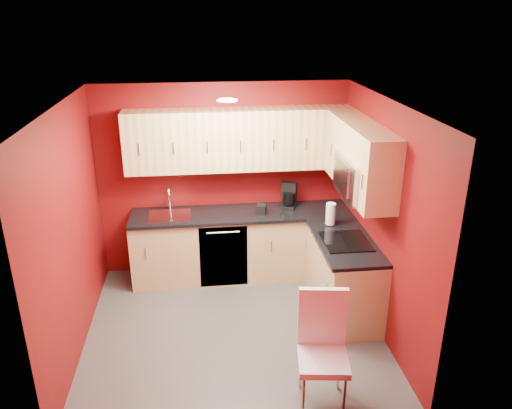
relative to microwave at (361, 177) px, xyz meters
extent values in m
plane|color=#44423F|center=(-1.39, -0.20, -1.66)|extent=(3.20, 3.20, 0.00)
plane|color=white|center=(-1.39, -0.20, 0.84)|extent=(3.20, 3.20, 0.00)
plane|color=#690D0A|center=(-1.39, 1.30, -0.41)|extent=(3.20, 0.00, 3.20)
plane|color=#690D0A|center=(-1.39, -1.70, -0.41)|extent=(3.20, 0.00, 3.20)
plane|color=#690D0A|center=(-2.99, -0.20, -0.41)|extent=(0.00, 3.00, 3.00)
plane|color=#690D0A|center=(0.21, -0.20, -0.41)|extent=(0.00, 3.00, 3.00)
cube|color=tan|center=(-1.19, 1.00, -1.22)|extent=(2.80, 0.60, 0.87)
cube|color=tan|center=(-0.09, 0.05, -1.22)|extent=(0.60, 1.30, 0.87)
cube|color=black|center=(-1.19, 0.99, -0.77)|extent=(2.80, 0.63, 0.04)
cube|color=black|center=(-0.11, 0.04, -0.77)|extent=(0.63, 1.27, 0.04)
cube|color=#EAC384|center=(-1.19, 1.13, 0.17)|extent=(2.80, 0.35, 0.75)
cube|color=#EAC384|center=(0.03, 0.67, 0.17)|extent=(0.35, 0.57, 0.75)
cube|color=#EAC384|center=(0.03, -0.49, 0.17)|extent=(0.35, 0.22, 0.75)
cube|color=#EAC384|center=(0.03, 0.00, 0.38)|extent=(0.35, 0.76, 0.33)
cube|color=silver|center=(0.01, 0.00, 0.00)|extent=(0.40, 0.76, 0.42)
cube|color=black|center=(-0.18, 0.00, 0.00)|extent=(0.02, 0.62, 0.33)
cylinder|color=silver|center=(-0.20, -0.23, 0.00)|extent=(0.02, 0.02, 0.29)
cube|color=black|center=(-0.11, 0.00, -0.74)|extent=(0.50, 0.55, 0.01)
cube|color=silver|center=(-2.09, 0.98, -0.75)|extent=(0.52, 0.42, 0.02)
cylinder|color=silver|center=(-2.09, 1.18, -0.62)|extent=(0.02, 0.02, 0.26)
torus|color=silver|center=(-2.09, 1.11, -0.49)|extent=(0.02, 0.16, 0.16)
cylinder|color=silver|center=(-2.09, 1.04, -0.55)|extent=(0.02, 0.02, 0.12)
cube|color=black|center=(-1.44, 0.71, -1.22)|extent=(0.60, 0.02, 0.82)
cylinder|color=white|center=(-1.39, 0.10, 0.82)|extent=(0.20, 0.20, 0.01)
camera|label=1|loc=(-1.69, -4.85, 1.68)|focal=35.00mm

